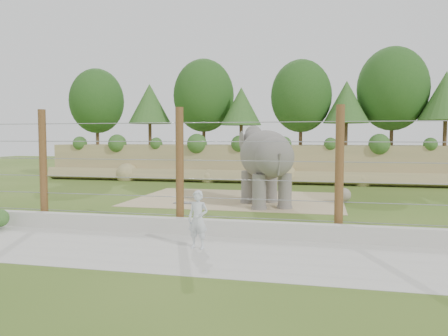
% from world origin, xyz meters
% --- Properties ---
extents(ground, '(90.00, 90.00, 0.00)m').
position_xyz_m(ground, '(0.00, 0.00, 0.00)').
color(ground, '#395718').
rests_on(ground, ground).
extents(back_embankment, '(30.00, 5.52, 8.77)m').
position_xyz_m(back_embankment, '(0.59, 12.68, 3.97)').
color(back_embankment, '#988D60').
rests_on(back_embankment, ground).
extents(dirt_patch, '(10.00, 7.00, 0.02)m').
position_xyz_m(dirt_patch, '(0.50, 3.00, 0.01)').
color(dirt_patch, tan).
rests_on(dirt_patch, ground).
extents(drain_grate, '(1.00, 0.60, 0.03)m').
position_xyz_m(drain_grate, '(-1.63, 1.12, 0.04)').
color(drain_grate, '#262628').
rests_on(drain_grate, dirt_patch).
extents(elephant, '(3.51, 4.71, 3.51)m').
position_xyz_m(elephant, '(2.06, 1.22, 1.75)').
color(elephant, '#605B56').
rests_on(elephant, ground).
extents(stone_ball, '(0.66, 0.66, 0.66)m').
position_xyz_m(stone_ball, '(5.50, 3.03, 0.35)').
color(stone_ball, gray).
rests_on(stone_ball, dirt_patch).
extents(retaining_wall, '(26.00, 0.35, 0.50)m').
position_xyz_m(retaining_wall, '(0.00, -5.00, 0.25)').
color(retaining_wall, '#BAB8AE').
rests_on(retaining_wall, ground).
extents(walkway, '(26.00, 4.00, 0.01)m').
position_xyz_m(walkway, '(0.00, -7.00, 0.01)').
color(walkway, '#BAB8AE').
rests_on(walkway, ground).
extents(barrier_fence, '(20.26, 0.26, 4.00)m').
position_xyz_m(barrier_fence, '(0.00, -4.50, 2.00)').
color(barrier_fence, '#553113').
rests_on(barrier_fence, ground).
extents(zookeeper, '(0.64, 0.47, 1.59)m').
position_xyz_m(zookeeper, '(1.23, -6.64, 0.81)').
color(zookeeper, silver).
rests_on(zookeeper, walkway).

